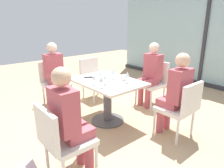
{
  "coord_description": "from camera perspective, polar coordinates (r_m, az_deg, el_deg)",
  "views": [
    {
      "loc": [
        2.51,
        -2.05,
        1.71
      ],
      "look_at": [
        0.0,
        0.1,
        0.65
      ],
      "focal_mm": 33.26,
      "sensor_mm": 36.0,
      "label": 1
    }
  ],
  "objects": [
    {
      "name": "chair_front_right",
      "position": [
        2.32,
        -13.67,
        -14.32
      ],
      "size": [
        0.46,
        0.5,
        0.87
      ],
      "color": "silver",
      "rests_on": "ground_plane"
    },
    {
      "name": "chair_near_window",
      "position": [
        4.29,
        11.38,
        0.99
      ],
      "size": [
        0.46,
        0.51,
        0.87
      ],
      "color": "silver",
      "rests_on": "ground_plane"
    },
    {
      "name": "chair_far_left",
      "position": [
        4.56,
        -5.24,
        2.24
      ],
      "size": [
        0.5,
        0.46,
        0.87
      ],
      "color": "silver",
      "rests_on": "ground_plane"
    },
    {
      "name": "chair_side_end",
      "position": [
        4.4,
        -15.74,
        1.06
      ],
      "size": [
        0.5,
        0.46,
        0.87
      ],
      "color": "silver",
      "rests_on": "ground_plane"
    },
    {
      "name": "wine_glass_2",
      "position": [
        3.41,
        0.41,
        3.37
      ],
      "size": [
        0.07,
        0.07,
        0.18
      ],
      "color": "silver",
      "rests_on": "dining_table_main"
    },
    {
      "name": "wine_glass_5",
      "position": [
        3.12,
        -4.92,
        1.95
      ],
      "size": [
        0.07,
        0.07,
        0.18
      ],
      "color": "silver",
      "rests_on": "dining_table_main"
    },
    {
      "name": "coffee_cup",
      "position": [
        3.4,
        3.38,
        1.8
      ],
      "size": [
        0.08,
        0.08,
        0.09
      ],
      "primitive_type": "cylinder",
      "color": "white",
      "rests_on": "dining_table_main"
    },
    {
      "name": "person_side_end",
      "position": [
        4.25,
        -15.33,
        3.37
      ],
      "size": [
        0.39,
        0.34,
        1.26
      ],
      "color": "#B24C56",
      "rests_on": "ground_plane"
    },
    {
      "name": "ground_plane",
      "position": [
        3.66,
        -1.21,
        -10.04
      ],
      "size": [
        12.0,
        12.0,
        0.0
      ],
      "primitive_type": "plane",
      "color": "tan"
    },
    {
      "name": "wine_glass_3",
      "position": [
        3.0,
        -2.87,
        1.36
      ],
      "size": [
        0.07,
        0.07,
        0.18
      ],
      "color": "silver",
      "rests_on": "dining_table_main"
    },
    {
      "name": "chair_far_right",
      "position": [
        3.15,
        18.45,
        -5.86
      ],
      "size": [
        0.5,
        0.46,
        0.87
      ],
      "color": "silver",
      "rests_on": "ground_plane"
    },
    {
      "name": "person_front_right",
      "position": [
        2.26,
        -11.57,
        -9.1
      ],
      "size": [
        0.34,
        0.39,
        1.26
      ],
      "color": "#B24C56",
      "rests_on": "ground_plane"
    },
    {
      "name": "person_far_right",
      "position": [
        3.13,
        17.11,
        -1.87
      ],
      "size": [
        0.39,
        0.34,
        1.26
      ],
      "color": "#B24C56",
      "rests_on": "ground_plane"
    },
    {
      "name": "dining_table_main",
      "position": [
        3.45,
        -1.26,
        -2.25
      ],
      "size": [
        1.15,
        0.84,
        0.73
      ],
      "color": "silver",
      "rests_on": "ground_plane"
    },
    {
      "name": "wine_glass_0",
      "position": [
        3.31,
        -3.33,
        2.93
      ],
      "size": [
        0.07,
        0.07,
        0.18
      ],
      "color": "silver",
      "rests_on": "dining_table_main"
    },
    {
      "name": "wine_glass_4",
      "position": [
        3.15,
        -1.86,
        2.14
      ],
      "size": [
        0.07,
        0.07,
        0.18
      ],
      "color": "silver",
      "rests_on": "dining_table_main"
    },
    {
      "name": "wine_glass_1",
      "position": [
        3.23,
        4.26,
        2.53
      ],
      "size": [
        0.07,
        0.07,
        0.18
      ],
      "color": "silver",
      "rests_on": "dining_table_main"
    },
    {
      "name": "cell_phone_on_table",
      "position": [
        3.58,
        -6.55,
        1.85
      ],
      "size": [
        0.13,
        0.16,
        0.01
      ],
      "primitive_type": "cube",
      "rotation": [
        0.0,
        0.0,
        -0.48
      ],
      "color": "black",
      "rests_on": "dining_table_main"
    },
    {
      "name": "person_near_window",
      "position": [
        4.16,
        10.61,
        3.4
      ],
      "size": [
        0.34,
        0.39,
        1.26
      ],
      "color": "#B24C56",
      "rests_on": "ground_plane"
    },
    {
      "name": "window_wall_backdrop",
      "position": [
        5.84,
        24.26,
        11.33
      ],
      "size": [
        5.56,
        0.1,
        2.7
      ],
      "color": "#96B7BC",
      "rests_on": "ground_plane"
    }
  ]
}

